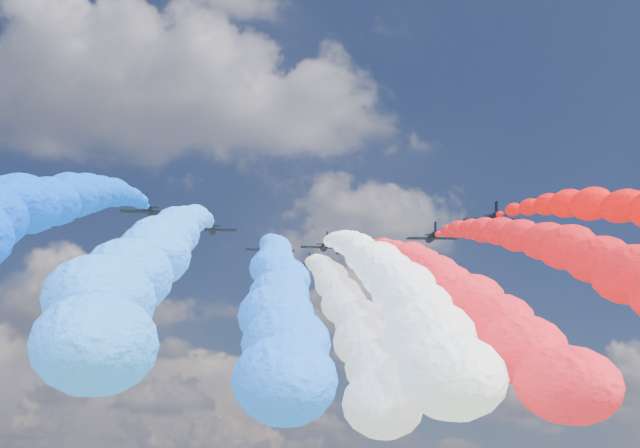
{
  "coord_description": "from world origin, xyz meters",
  "views": [
    {
      "loc": [
        -11.3,
        -140.12,
        57.55
      ],
      "look_at": [
        0.0,
        4.0,
        108.59
      ],
      "focal_mm": 47.17,
      "sensor_mm": 36.0,
      "label": 1
    }
  ],
  "objects": [
    {
      "name": "jet_6",
      "position": [
        20.67,
        4.08,
        106.59
      ],
      "size": [
        10.1,
        13.35,
        5.35
      ],
      "primitive_type": null,
      "rotation": [
        0.21,
        0.0,
        -0.06
      ],
      "color": "black"
    },
    {
      "name": "trail_0",
      "position": [
        -29.49,
        -58.84,
        85.68
      ],
      "size": [
        6.49,
        101.63,
        46.05
      ],
      "primitive_type": null,
      "color": "blue"
    },
    {
      "name": "trail_4",
      "position": [
        -1.04,
        -28.84,
        85.68
      ],
      "size": [
        6.49,
        101.63,
        46.05
      ],
      "primitive_type": null,
      "color": "silver"
    },
    {
      "name": "jet_4",
      "position": [
        -1.04,
        23.9,
        106.59
      ],
      "size": [
        9.56,
        12.97,
        5.35
      ],
      "primitive_type": null,
      "rotation": [
        0.21,
        0.0,
        0.02
      ],
      "color": "black"
    },
    {
      "name": "trail_3",
      "position": [
        1.53,
        -41.76,
        85.68
      ],
      "size": [
        6.49,
        101.63,
        46.05
      ],
      "primitive_type": null,
      "color": "white"
    },
    {
      "name": "jet_0",
      "position": [
        -29.49,
        -6.1,
        106.59
      ],
      "size": [
        9.49,
        12.92,
        5.35
      ],
      "primitive_type": null,
      "rotation": [
        0.21,
        0.0,
        0.01
      ],
      "color": "black"
    },
    {
      "name": "jet_5",
      "position": [
        8.62,
        14.39,
        106.59
      ],
      "size": [
        9.43,
        12.87,
        5.35
      ],
      "primitive_type": null,
      "rotation": [
        0.21,
        0.0,
        -0.01
      ],
      "color": "black"
    },
    {
      "name": "trail_7",
      "position": [
        28.67,
        -59.57,
        85.68
      ],
      "size": [
        6.49,
        101.63,
        46.05
      ],
      "primitive_type": null,
      "color": "red"
    },
    {
      "name": "trail_2",
      "position": [
        -8.92,
        -39.21,
        85.68
      ],
      "size": [
        6.49,
        101.63,
        46.05
      ],
      "primitive_type": null,
      "color": "#1C69FF"
    },
    {
      "name": "jet_2",
      "position": [
        -8.92,
        13.53,
        106.59
      ],
      "size": [
        9.73,
        13.09,
        5.35
      ],
      "primitive_type": null,
      "rotation": [
        0.21,
        0.0,
        0.03
      ],
      "color": "black"
    },
    {
      "name": "trail_1",
      "position": [
        -19.66,
        -50.42,
        85.68
      ],
      "size": [
        6.49,
        101.63,
        46.05
      ],
      "primitive_type": null,
      "color": "#287EFD"
    },
    {
      "name": "jet_1",
      "position": [
        -19.66,
        2.32,
        106.59
      ],
      "size": [
        9.59,
        12.99,
        5.35
      ],
      "primitive_type": null,
      "rotation": [
        0.21,
        0.0,
        -0.02
      ],
      "color": "black"
    },
    {
      "name": "jet_7",
      "position": [
        28.67,
        -6.83,
        106.59
      ],
      "size": [
        9.84,
        13.17,
        5.35
      ],
      "primitive_type": null,
      "rotation": [
        0.21,
        0.0,
        -0.04
      ],
      "color": "black"
    },
    {
      "name": "trail_6",
      "position": [
        20.67,
        -48.67,
        85.68
      ],
      "size": [
        6.49,
        101.63,
        46.05
      ],
      "primitive_type": null,
      "color": "red"
    },
    {
      "name": "trail_5",
      "position": [
        8.62,
        -38.35,
        85.68
      ],
      "size": [
        6.49,
        101.63,
        46.05
      ],
      "primitive_type": null,
      "color": "red"
    },
    {
      "name": "jet_3",
      "position": [
        1.53,
        10.98,
        106.59
      ],
      "size": [
        9.41,
        12.86,
        5.35
      ],
      "primitive_type": null,
      "rotation": [
        0.21,
        0.0,
        -0.01
      ],
      "color": "black"
    }
  ]
}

